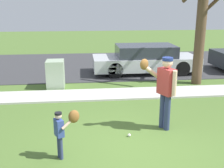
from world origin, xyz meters
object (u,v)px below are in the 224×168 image
Objects in this scene: person_adult at (165,85)px; person_child at (63,127)px; utility_cabinet at (55,74)px; baseball at (129,135)px; parked_sedan_silver at (145,59)px; street_tree_near at (202,17)px.

person_adult reaches higher than person_child.
utility_cabinet is (-0.58, 4.99, -0.16)m from person_child.
utility_cabinet reaches higher than baseball.
utility_cabinet is 0.22× the size of parked_sedan_silver.
utility_cabinet is at bearing 115.57° from baseball.
baseball is 5.92m from street_tree_near.
person_adult is 4.77m from street_tree_near.
street_tree_near is at bearing -147.39° from person_adult.
person_child is 7.61m from parked_sedan_silver.
person_adult is 1.75× the size of utility_cabinet.
person_adult is 2.63m from person_child.
person_adult is 5.86m from parked_sedan_silver.
parked_sedan_silver reaches higher than utility_cabinet.
person_child is 5.02m from utility_cabinet.
baseball is 0.02× the size of street_tree_near.
parked_sedan_silver is at bearing -123.22° from person_adult.
street_tree_near is (4.79, 4.97, 1.85)m from person_child.
person_child is 13.77× the size of baseball.
person_adult is 1.44m from baseball.
street_tree_near reaches higher than utility_cabinet.
parked_sedan_silver is (3.76, 1.92, 0.11)m from utility_cabinet.
person_child is 0.22× the size of parked_sedan_silver.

